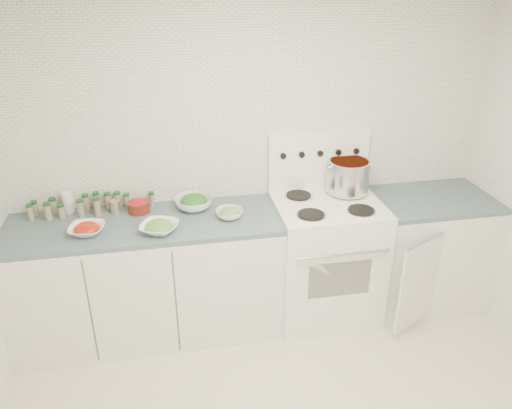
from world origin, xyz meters
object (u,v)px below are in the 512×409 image
Objects in this scene: stock_pot at (348,175)px; bowl_tomato at (87,229)px; bowl_snowpea at (159,227)px; stove at (325,255)px.

stock_pot reaches higher than bowl_tomato.
bowl_snowpea is at bearing -8.08° from bowl_tomato.
stove is 4.09× the size of stock_pot.
stove is at bearing -142.79° from stock_pot.
bowl_snowpea is (-1.20, -0.15, 0.44)m from stove.
bowl_snowpea is at bearing -172.80° from stove.
stock_pot is 1.87m from bowl_tomato.
stock_pot is at bearing 12.08° from bowl_snowpea.
stove is 5.30× the size of bowl_tomato.
bowl_tomato is at bearing 171.92° from bowl_snowpea.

